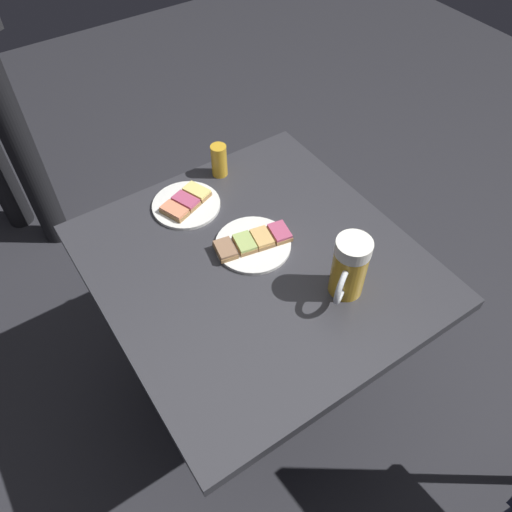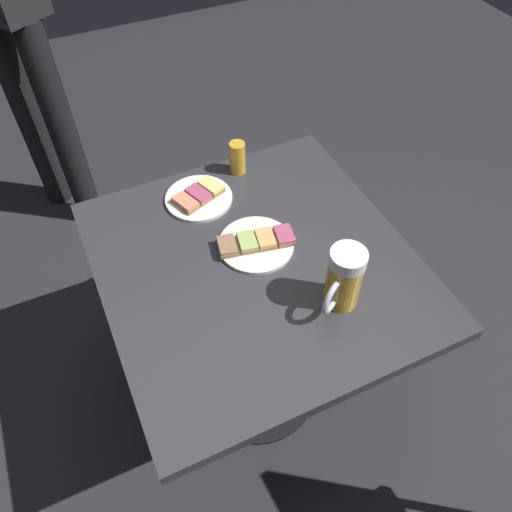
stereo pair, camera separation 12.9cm
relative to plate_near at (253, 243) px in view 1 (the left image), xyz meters
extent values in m
plane|color=#28282D|center=(-0.02, -0.05, -0.72)|extent=(6.00, 6.00, 0.00)
cylinder|color=black|center=(-0.02, -0.05, -0.71)|extent=(0.44, 0.44, 0.01)
cylinder|color=black|center=(-0.02, -0.05, -0.37)|extent=(0.09, 0.09, 0.68)
cube|color=#333338|center=(-0.02, -0.05, -0.03)|extent=(0.79, 0.83, 0.04)
cylinder|color=white|center=(0.00, 0.00, -0.01)|extent=(0.20, 0.20, 0.01)
cube|color=#9E7547|center=(-0.08, 0.01, 0.01)|extent=(0.06, 0.08, 0.01)
cube|color=#997051|center=(-0.08, 0.01, 0.02)|extent=(0.06, 0.07, 0.01)
cube|color=#9E7547|center=(-0.03, 0.00, 0.01)|extent=(0.06, 0.08, 0.01)
cube|color=#ADC66B|center=(-0.03, 0.00, 0.02)|extent=(0.06, 0.07, 0.01)
cube|color=#9E7547|center=(0.03, 0.00, 0.01)|extent=(0.06, 0.08, 0.01)
cube|color=#E5B266|center=(0.03, 0.00, 0.02)|extent=(0.06, 0.07, 0.01)
cube|color=#9E7547|center=(0.08, -0.01, 0.01)|extent=(0.06, 0.08, 0.01)
cube|color=#BC4C70|center=(0.08, -0.01, 0.02)|extent=(0.06, 0.07, 0.01)
cylinder|color=white|center=(-0.07, 0.23, -0.01)|extent=(0.19, 0.19, 0.01)
cube|color=#9E7547|center=(-0.03, 0.25, 0.01)|extent=(0.07, 0.09, 0.01)
cube|color=#EFE07A|center=(-0.03, 0.25, 0.02)|extent=(0.07, 0.08, 0.01)
cube|color=#9E7547|center=(-0.07, 0.23, 0.01)|extent=(0.07, 0.09, 0.01)
cube|color=#BC4C70|center=(-0.07, 0.23, 0.02)|extent=(0.07, 0.08, 0.01)
cube|color=#9E7547|center=(-0.12, 0.21, 0.01)|extent=(0.07, 0.09, 0.01)
cube|color=#EA8E66|center=(-0.12, 0.21, 0.02)|extent=(0.07, 0.08, 0.01)
cylinder|color=gold|center=(0.11, -0.24, 0.06)|extent=(0.08, 0.08, 0.14)
cylinder|color=white|center=(0.11, -0.24, 0.14)|extent=(0.09, 0.09, 0.03)
torus|color=silver|center=(0.06, -0.27, 0.06)|extent=(0.08, 0.06, 0.09)
cylinder|color=gold|center=(0.08, 0.30, 0.04)|extent=(0.05, 0.05, 0.10)
cylinder|color=black|center=(-0.36, 1.09, -0.25)|extent=(0.11, 0.11, 0.93)
camera|label=1|loc=(-0.49, -0.74, 0.99)|focal=35.37mm
camera|label=2|loc=(-0.38, -0.81, 0.99)|focal=35.37mm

